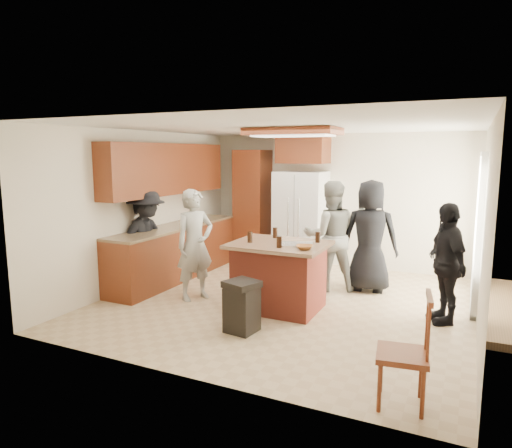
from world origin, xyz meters
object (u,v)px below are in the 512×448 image
at_px(person_behind_right, 370,236).
at_px(refrigerator, 301,219).
at_px(person_front_left, 195,245).
at_px(person_behind_left, 330,236).
at_px(kitchen_island, 279,275).
at_px(spindle_chair, 405,355).
at_px(trash_bin, 242,306).
at_px(person_side_right, 446,263).
at_px(person_counter, 147,239).

relative_size(person_behind_right, refrigerator, 0.97).
distance_m(person_front_left, person_behind_right, 2.69).
bearing_deg(person_front_left, person_behind_left, -24.21).
bearing_deg(person_front_left, refrigerator, 11.68).
height_order(person_front_left, kitchen_island, person_front_left).
distance_m(person_behind_right, spindle_chair, 3.36).
bearing_deg(kitchen_island, person_front_left, -174.42).
xyz_separation_m(person_front_left, refrigerator, (0.72, 2.54, 0.09)).
height_order(person_front_left, trash_bin, person_front_left).
bearing_deg(person_behind_right, person_front_left, 31.09).
bearing_deg(person_side_right, refrigerator, -153.17).
bearing_deg(person_behind_right, person_side_right, 137.81).
height_order(person_behind_right, trash_bin, person_behind_right).
relative_size(person_counter, refrigerator, 0.88).
xyz_separation_m(person_behind_right, kitchen_island, (-0.95, -1.37, -0.40)).
height_order(person_behind_left, person_behind_right, person_behind_right).
bearing_deg(person_behind_left, trash_bin, 51.49).
relative_size(person_side_right, person_counter, 0.97).
xyz_separation_m(refrigerator, trash_bin, (0.47, -3.36, -0.58)).
bearing_deg(person_behind_right, person_counter, 20.04).
bearing_deg(person_behind_right, refrigerator, -37.32).
bearing_deg(person_behind_left, person_front_left, 11.89).
height_order(person_front_left, person_behind_right, person_behind_right).
bearing_deg(person_side_right, person_counter, -111.01).
relative_size(person_behind_right, person_counter, 1.10).
relative_size(person_behind_left, person_behind_right, 0.99).
height_order(refrigerator, spindle_chair, refrigerator).
height_order(person_behind_right, kitchen_island, person_behind_right).
height_order(person_behind_left, spindle_chair, person_behind_left).
relative_size(refrigerator, spindle_chair, 1.81).
distance_m(person_behind_left, person_counter, 2.89).
bearing_deg(spindle_chair, person_front_left, 152.03).
relative_size(person_front_left, person_behind_left, 0.95).
bearing_deg(trash_bin, person_front_left, 145.26).
distance_m(person_behind_left, person_side_right, 1.88).
bearing_deg(person_front_left, trash_bin, -97.21).
distance_m(person_behind_left, refrigerator, 1.55).
xyz_separation_m(person_front_left, kitchen_island, (1.28, 0.13, -0.34)).
distance_m(kitchen_island, trash_bin, 0.97).
bearing_deg(spindle_chair, person_behind_left, 117.13).
relative_size(person_behind_right, spindle_chair, 1.75).
xyz_separation_m(person_behind_left, person_side_right, (1.72, -0.74, -0.09)).
height_order(person_front_left, person_side_right, person_front_left).
height_order(person_front_left, person_behind_left, person_behind_left).
height_order(trash_bin, spindle_chair, spindle_chair).
relative_size(person_front_left, person_side_right, 1.06).
bearing_deg(trash_bin, person_behind_right, 66.03).
relative_size(person_counter, spindle_chair, 1.59).
distance_m(person_counter, refrigerator, 2.95).
xyz_separation_m(person_behind_left, refrigerator, (-0.93, 1.23, 0.04)).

